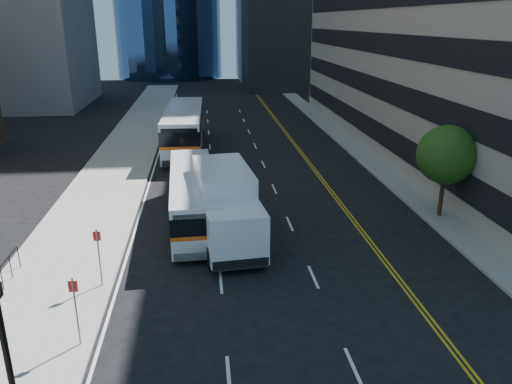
# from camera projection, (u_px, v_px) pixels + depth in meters

# --- Properties ---
(ground) EXTENTS (160.00, 160.00, 0.00)m
(ground) POSITION_uv_depth(u_px,v_px,m) (312.00, 302.00, 19.64)
(ground) COLOR black
(ground) RESTS_ON ground
(sidewalk_west) EXTENTS (5.00, 90.00, 0.15)m
(sidewalk_west) POSITION_uv_depth(u_px,v_px,m) (127.00, 151.00, 42.06)
(sidewalk_west) COLOR gray
(sidewalk_west) RESTS_ON ground
(sidewalk_east) EXTENTS (2.00, 90.00, 0.15)m
(sidewalk_east) POSITION_uv_depth(u_px,v_px,m) (352.00, 145.00, 44.02)
(sidewalk_east) COLOR gray
(sidewalk_east) RESTS_ON ground
(street_tree) EXTENTS (3.20, 3.20, 5.10)m
(street_tree) POSITION_uv_depth(u_px,v_px,m) (447.00, 155.00, 26.88)
(street_tree) COLOR #332114
(street_tree) RESTS_ON sidewalk_east
(lamp_post) EXTENTS (0.28, 0.28, 4.56)m
(lamp_post) POSITION_uv_depth(u_px,v_px,m) (7.00, 356.00, 12.20)
(lamp_post) COLOR black
(lamp_post) RESTS_ON sidewalk_west
(bus_front) EXTENTS (2.80, 10.81, 2.76)m
(bus_front) POSITION_uv_depth(u_px,v_px,m) (193.00, 196.00, 26.99)
(bus_front) COLOR silver
(bus_front) RESTS_ON ground
(bus_rear) EXTENTS (3.22, 13.59, 3.49)m
(bus_rear) POSITION_uv_depth(u_px,v_px,m) (184.00, 127.00, 42.34)
(bus_rear) COLOR silver
(bus_rear) RESTS_ON ground
(box_truck) EXTENTS (3.32, 7.70, 3.58)m
(box_truck) POSITION_uv_depth(u_px,v_px,m) (226.00, 205.00, 24.55)
(box_truck) COLOR silver
(box_truck) RESTS_ON ground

